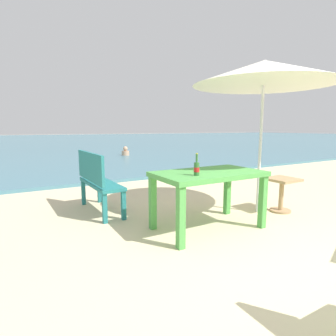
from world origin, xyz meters
The scene contains 7 objects.
sea_water centered at (0.00, 30.00, 0.04)m, with size 120.00×50.00×0.08m, color teal.
picnic_table_green centered at (-0.47, 1.53, 0.65)m, with size 1.40×0.80×0.76m.
beer_bottle_amber centered at (-0.78, 1.38, 0.85)m, with size 0.07×0.07×0.26m.
patio_umbrella centered at (0.64, 1.70, 2.12)m, with size 2.10×2.10×2.30m.
side_table_wood centered at (0.98, 1.53, 0.35)m, with size 0.44×0.44×0.54m.
bench_teal_center centered at (-1.55, 2.94, 0.54)m, with size 0.41×1.21×0.95m.
swimmer_person centered at (1.79, 10.47, 0.24)m, with size 0.34×0.34×0.41m.
Camera 1 is at (-2.63, -1.17, 1.31)m, focal length 28.76 mm.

